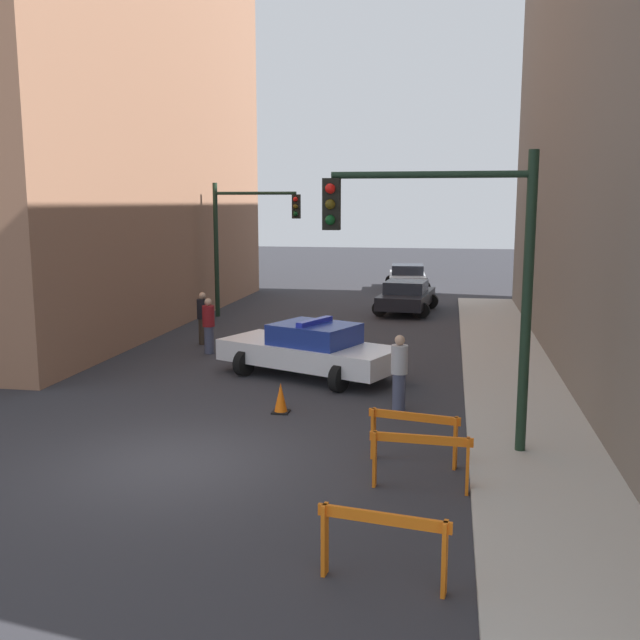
% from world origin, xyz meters
% --- Properties ---
extents(ground_plane, '(120.00, 120.00, 0.00)m').
position_xyz_m(ground_plane, '(0.00, 0.00, 0.00)').
color(ground_plane, '#2D2D33').
extents(sidewalk_right, '(2.40, 44.00, 0.12)m').
position_xyz_m(sidewalk_right, '(6.20, 0.00, 0.06)').
color(sidewalk_right, '#B2ADA3').
rests_on(sidewalk_right, ground_plane).
extents(building_corner_left, '(14.00, 20.00, 21.30)m').
position_xyz_m(building_corner_left, '(-12.00, 14.00, 10.65)').
color(building_corner_left, '#93664C').
rests_on(building_corner_left, ground_plane).
extents(traffic_light_near, '(3.64, 0.35, 5.20)m').
position_xyz_m(traffic_light_near, '(4.73, 1.45, 3.53)').
color(traffic_light_near, black).
rests_on(traffic_light_near, sidewalk_right).
extents(traffic_light_far, '(3.44, 0.35, 5.20)m').
position_xyz_m(traffic_light_far, '(-3.30, 15.57, 3.40)').
color(traffic_light_far, black).
rests_on(traffic_light_far, ground_plane).
extents(police_car, '(5.05, 3.55, 1.52)m').
position_xyz_m(police_car, '(1.11, 6.54, 0.72)').
color(police_car, white).
rests_on(police_car, ground_plane).
extents(parked_car_near, '(2.56, 4.46, 1.31)m').
position_xyz_m(parked_car_near, '(2.87, 17.96, 0.67)').
color(parked_car_near, black).
rests_on(parked_car_near, ground_plane).
extents(parked_car_mid, '(2.50, 4.43, 1.31)m').
position_xyz_m(parked_car_mid, '(2.43, 25.65, 0.67)').
color(parked_car_mid, silver).
rests_on(parked_car_mid, ground_plane).
extents(pedestrian_crossing, '(0.40, 0.40, 1.66)m').
position_xyz_m(pedestrian_crossing, '(-2.41, 8.81, 0.86)').
color(pedestrian_crossing, '#474C66').
rests_on(pedestrian_crossing, ground_plane).
extents(pedestrian_corner, '(0.51, 0.51, 1.66)m').
position_xyz_m(pedestrian_corner, '(-3.06, 10.13, 0.86)').
color(pedestrian_corner, '#382D23').
rests_on(pedestrian_corner, ground_plane).
extents(pedestrian_sidewalk, '(0.36, 0.36, 1.66)m').
position_xyz_m(pedestrian_sidewalk, '(3.58, 3.92, 0.86)').
color(pedestrian_sidewalk, '#474C66').
rests_on(pedestrian_sidewalk, ground_plane).
extents(barrier_front, '(1.59, 0.39, 0.90)m').
position_xyz_m(barrier_front, '(3.91, -3.28, 0.62)').
color(barrier_front, orange).
rests_on(barrier_front, ground_plane).
extents(barrier_mid, '(1.60, 0.22, 0.90)m').
position_xyz_m(barrier_mid, '(4.22, -0.37, 0.62)').
color(barrier_mid, orange).
rests_on(barrier_mid, ground_plane).
extents(barrier_back, '(1.58, 0.44, 0.90)m').
position_xyz_m(barrier_back, '(4.05, 0.78, 0.62)').
color(barrier_back, orange).
rests_on(barrier_back, ground_plane).
extents(traffic_cone, '(0.36, 0.36, 0.66)m').
position_xyz_m(traffic_cone, '(1.11, 3.28, 0.32)').
color(traffic_cone, black).
rests_on(traffic_cone, ground_plane).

